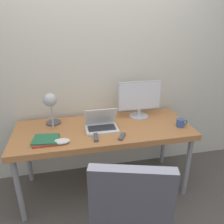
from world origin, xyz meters
TOP-DOWN VIEW (x-y plane):
  - ground_plane at (0.00, 0.00)m, footprint 12.00×12.00m
  - wall_back at (0.00, 0.77)m, footprint 8.00×0.05m
  - desk at (0.00, 0.35)m, footprint 1.79×0.70m
  - laptop at (-0.03, 0.33)m, footprint 0.32×0.22m
  - monitor at (0.44, 0.54)m, footprint 0.49×0.21m
  - desk_lamp at (-0.50, 0.45)m, footprint 0.15×0.28m
  - office_chair at (0.01, -0.59)m, footprint 0.64×0.63m
  - book_stack at (-0.56, 0.19)m, footprint 0.24×0.21m
  - tv_remote at (0.13, 0.12)m, footprint 0.10×0.13m
  - media_remote at (-0.11, 0.15)m, footprint 0.05×0.15m
  - mug at (0.78, 0.21)m, footprint 0.12×0.08m
  - game_controller at (-0.42, 0.13)m, footprint 0.15×0.09m

SIDE VIEW (x-z plane):
  - ground_plane at x=0.00m, z-range 0.00..0.00m
  - office_chair at x=0.01m, z-range 0.07..1.10m
  - desk at x=0.00m, z-range 0.32..1.07m
  - tv_remote at x=0.13m, z-range 0.76..0.78m
  - media_remote at x=-0.11m, z-range 0.76..0.78m
  - book_stack at x=-0.56m, z-range 0.76..0.79m
  - game_controller at x=-0.42m, z-range 0.76..0.80m
  - mug at x=0.78m, z-range 0.76..0.84m
  - laptop at x=-0.03m, z-range 0.69..0.91m
  - monitor at x=0.44m, z-range 0.77..1.18m
  - desk_lamp at x=-0.50m, z-range 0.83..1.21m
  - wall_back at x=0.00m, z-range 0.00..2.60m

